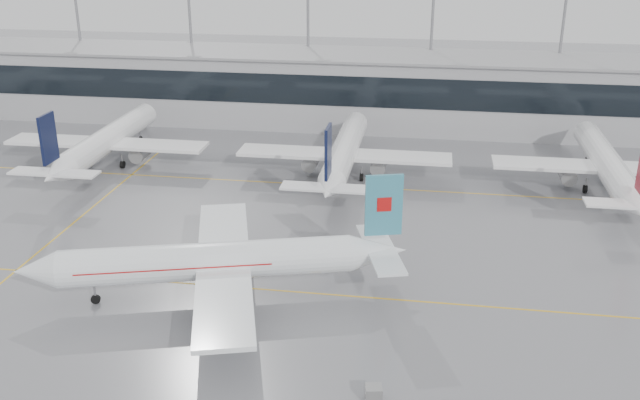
# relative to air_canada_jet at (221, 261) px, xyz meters

# --- Properties ---
(ground) EXTENTS (320.00, 320.00, 0.00)m
(ground) POSITION_rel_air_canada_jet_xyz_m (7.33, 1.82, -3.71)
(ground) COLOR slate
(ground) RESTS_ON ground
(taxi_line_main) EXTENTS (120.00, 0.25, 0.01)m
(taxi_line_main) POSITION_rel_air_canada_jet_xyz_m (7.33, 1.82, -3.71)
(taxi_line_main) COLOR gold
(taxi_line_main) RESTS_ON ground
(taxi_line_north) EXTENTS (120.00, 0.25, 0.01)m
(taxi_line_north) POSITION_rel_air_canada_jet_xyz_m (7.33, 31.82, -3.71)
(taxi_line_north) COLOR gold
(taxi_line_north) RESTS_ON ground
(taxi_line_cross) EXTENTS (0.25, 60.00, 0.01)m
(taxi_line_cross) POSITION_rel_air_canada_jet_xyz_m (-22.67, 16.82, -3.71)
(taxi_line_cross) COLOR gold
(taxi_line_cross) RESTS_ON ground
(terminal) EXTENTS (180.00, 15.00, 12.00)m
(terminal) POSITION_rel_air_canada_jet_xyz_m (7.33, 63.82, 2.29)
(terminal) COLOR #A0A0A4
(terminal) RESTS_ON ground
(terminal_glass) EXTENTS (180.00, 0.20, 5.00)m
(terminal_glass) POSITION_rel_air_canada_jet_xyz_m (7.33, 56.27, 3.79)
(terminal_glass) COLOR black
(terminal_glass) RESTS_ON ground
(terminal_roof) EXTENTS (182.00, 16.00, 0.40)m
(terminal_roof) POSITION_rel_air_canada_jet_xyz_m (7.33, 63.82, 8.49)
(terminal_roof) COLOR gray
(terminal_roof) RESTS_ON ground
(light_masts) EXTENTS (156.40, 1.00, 22.60)m
(light_masts) POSITION_rel_air_canada_jet_xyz_m (7.33, 69.82, 9.63)
(light_masts) COLOR gray
(light_masts) RESTS_ON ground
(air_canada_jet) EXTENTS (36.43, 29.80, 11.69)m
(air_canada_jet) POSITION_rel_air_canada_jet_xyz_m (0.00, 0.00, 0.00)
(air_canada_jet) COLOR white
(air_canada_jet) RESTS_ON ground
(parked_jet_b) EXTENTS (29.64, 36.96, 11.72)m
(parked_jet_b) POSITION_rel_air_canada_jet_xyz_m (-27.67, 35.51, -0.00)
(parked_jet_b) COLOR white
(parked_jet_b) RESTS_ON ground
(parked_jet_c) EXTENTS (29.64, 36.96, 11.72)m
(parked_jet_c) POSITION_rel_air_canada_jet_xyz_m (7.33, 35.51, -0.00)
(parked_jet_c) COLOR white
(parked_jet_c) RESTS_ON ground
(parked_jet_d) EXTENTS (29.64, 36.96, 11.72)m
(parked_jet_d) POSITION_rel_air_canada_jet_xyz_m (42.33, 35.51, -0.00)
(parked_jet_d) COLOR white
(parked_jet_d) RESTS_ON ground
(gse_unit) EXTENTS (1.44, 1.36, 1.26)m
(gse_unit) POSITION_rel_air_canada_jet_xyz_m (15.78, -13.85, -3.09)
(gse_unit) COLOR slate
(gse_unit) RESTS_ON ground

